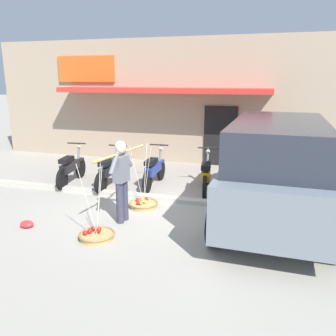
# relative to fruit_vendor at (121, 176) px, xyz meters

# --- Properties ---
(ground_plane) EXTENTS (90.00, 90.00, 0.00)m
(ground_plane) POSITION_rel_fruit_vendor_xyz_m (0.36, 0.76, -0.98)
(ground_plane) COLOR #9E998C
(sidewalk_curb) EXTENTS (20.00, 0.24, 0.10)m
(sidewalk_curb) POSITION_rel_fruit_vendor_xyz_m (0.36, 1.46, -0.93)
(sidewalk_curb) COLOR #BAB4A5
(sidewalk_curb) RESTS_ON ground
(fruit_vendor) EXTENTS (0.30, 1.79, 1.70)m
(fruit_vendor) POSITION_rel_fruit_vendor_xyz_m (0.00, 0.00, 0.00)
(fruit_vendor) COLOR #38384C
(fruit_vendor) RESTS_ON ground
(fruit_basket_left_side) EXTENTS (0.67, 0.67, 1.45)m
(fruit_basket_left_side) POSITION_rel_fruit_vendor_xyz_m (-0.13, -0.89, -0.90)
(fruit_basket_left_side) COLOR tan
(fruit_basket_left_side) RESTS_ON ground
(fruit_basket_right_side) EXTENTS (0.67, 0.67, 1.45)m
(fruit_basket_right_side) POSITION_rel_fruit_vendor_xyz_m (0.13, 0.89, -0.90)
(fruit_basket_right_side) COLOR tan
(fruit_basket_right_side) RESTS_ON ground
(motorcycle_nearest_shop) EXTENTS (0.54, 1.81, 1.09)m
(motorcycle_nearest_shop) POSITION_rel_fruit_vendor_xyz_m (-2.45, 2.04, -0.53)
(motorcycle_nearest_shop) COLOR black
(motorcycle_nearest_shop) RESTS_ON ground
(motorcycle_second_in_row) EXTENTS (0.54, 1.82, 1.09)m
(motorcycle_second_in_row) POSITION_rel_fruit_vendor_xyz_m (-1.24, 2.06, -0.53)
(motorcycle_second_in_row) COLOR black
(motorcycle_second_in_row) RESTS_ON ground
(motorcycle_third_in_row) EXTENTS (0.54, 1.82, 1.09)m
(motorcycle_third_in_row) POSITION_rel_fruit_vendor_xyz_m (-0.15, 2.48, -0.53)
(motorcycle_third_in_row) COLOR black
(motorcycle_third_in_row) RESTS_ON ground
(motorcycle_end_of_row) EXTENTS (0.54, 1.82, 1.09)m
(motorcycle_end_of_row) POSITION_rel_fruit_vendor_xyz_m (1.30, 2.44, -0.53)
(motorcycle_end_of_row) COLOR black
(motorcycle_end_of_row) RESTS_ON ground
(parked_truck) EXTENTS (2.24, 4.85, 2.10)m
(parked_truck) POSITION_rel_fruit_vendor_xyz_m (2.99, 0.95, 0.15)
(parked_truck) COLOR slate
(parked_truck) RESTS_ON ground
(storefront_building) EXTENTS (13.00, 6.00, 4.20)m
(storefront_building) POSITION_rel_fruit_vendor_xyz_m (-0.73, 7.87, 1.12)
(storefront_building) COLOR tan
(storefront_building) RESTS_ON ground
(plastic_litter_bag) EXTENTS (0.28, 0.22, 0.14)m
(plastic_litter_bag) POSITION_rel_fruit_vendor_xyz_m (-1.71, -0.84, -0.91)
(plastic_litter_bag) COLOR red
(plastic_litter_bag) RESTS_ON ground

